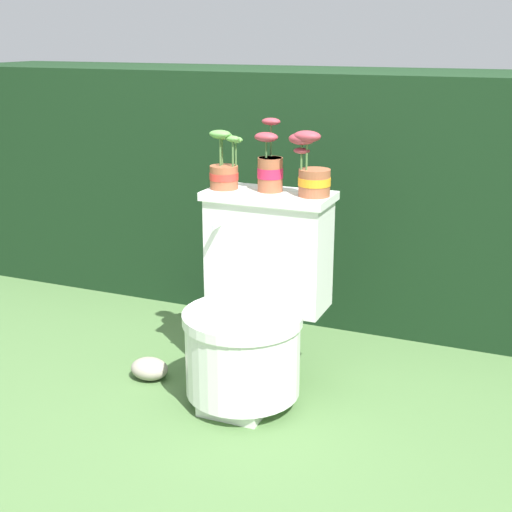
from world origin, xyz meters
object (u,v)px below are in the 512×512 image
toilet (254,309)px  garden_stone (149,369)px  potted_plant_midleft (270,167)px  potted_plant_middle (312,171)px  potted_plant_left (224,168)px

toilet → garden_stone: bearing=-169.7°
potted_plant_midleft → potted_plant_middle: (0.17, -0.02, -0.00)m
potted_plant_left → garden_stone: potted_plant_left is taller
potted_plant_left → potted_plant_midleft: potted_plant_midleft is taller
toilet → potted_plant_left: potted_plant_left is taller
potted_plant_left → potted_plant_middle: size_ratio=0.93×
potted_plant_middle → garden_stone: size_ratio=1.55×
toilet → potted_plant_midleft: 0.51m
potted_plant_middle → garden_stone: (-0.57, -0.20, -0.77)m
toilet → garden_stone: toilet is taller
potted_plant_middle → toilet: bearing=-141.3°
toilet → potted_plant_left: size_ratio=3.37×
toilet → garden_stone: size_ratio=4.87×
potted_plant_left → potted_plant_midleft: 0.17m
potted_plant_left → potted_plant_middle: (0.33, 0.00, 0.01)m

